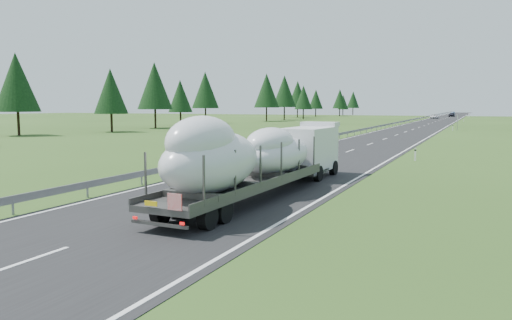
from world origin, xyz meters
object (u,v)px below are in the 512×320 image
at_px(distant_car_blue, 453,113).
at_px(distant_van, 434,116).
at_px(boat_truck, 261,155).
at_px(distant_car_dark, 452,115).
at_px(highway_sign, 458,120).

bearing_deg(distant_car_blue, distant_van, -86.33).
height_order(boat_truck, distant_car_dark, boat_truck).
bearing_deg(distant_van, distant_car_blue, 85.45).
xyz_separation_m(highway_sign, distant_car_dark, (-6.62, 104.61, -1.02)).
relative_size(highway_sign, distant_car_dark, 0.56).
distance_m(distant_van, distant_car_dark, 27.56).
xyz_separation_m(distant_car_dark, distant_car_blue, (-1.63, 38.42, -0.13)).
bearing_deg(boat_truck, distant_car_blue, 90.79).
xyz_separation_m(highway_sign, boat_truck, (-5.31, -68.60, 0.16)).
bearing_deg(distant_car_dark, highway_sign, -83.28).
distance_m(boat_truck, distant_car_blue, 211.65).
height_order(distant_car_dark, distant_car_blue, distant_car_dark).
bearing_deg(distant_van, distant_car_dark, 79.63).
distance_m(distant_car_dark, distant_car_blue, 38.45).
relative_size(highway_sign, distant_car_blue, 0.65).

